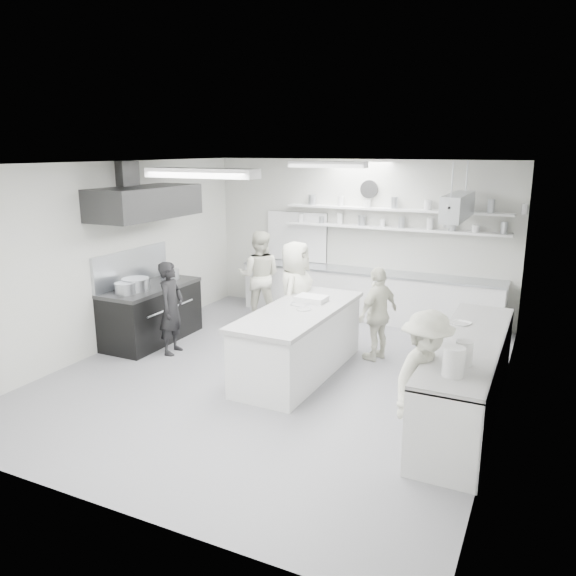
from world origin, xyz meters
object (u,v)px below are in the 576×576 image
at_px(cook_stove, 171,308).
at_px(cook_back, 259,276).
at_px(prep_island, 299,343).
at_px(right_counter, 467,380).
at_px(back_counter, 367,295).
at_px(stove, 152,315).

height_order(cook_stove, cook_back, cook_back).
bearing_deg(cook_stove, cook_back, -19.44).
bearing_deg(prep_island, right_counter, -7.73).
xyz_separation_m(back_counter, right_counter, (2.35, -3.40, 0.01)).
bearing_deg(prep_island, cook_stove, -176.12).
relative_size(back_counter, right_counter, 1.52).
bearing_deg(right_counter, back_counter, 124.65).
relative_size(stove, right_counter, 0.55).
xyz_separation_m(back_counter, cook_back, (-1.81, -0.96, 0.40)).
distance_m(stove, cook_stove, 0.82).
bearing_deg(back_counter, cook_back, -152.06).
bearing_deg(stove, cook_stove, -26.54).
xyz_separation_m(prep_island, cook_stove, (-2.17, -0.11, 0.28)).
height_order(stove, prep_island, prep_island).
distance_m(right_counter, prep_island, 2.43).
height_order(back_counter, cook_back, cook_back).
relative_size(back_counter, prep_island, 1.99).
xyz_separation_m(back_counter, prep_island, (-0.05, -3.03, 0.00)).
distance_m(stove, cook_back, 2.17).
relative_size(back_counter, cook_back, 2.92).
bearing_deg(back_counter, prep_island, -90.92).
distance_m(back_counter, cook_stove, 3.86).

